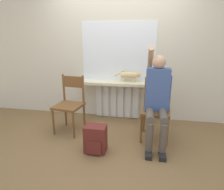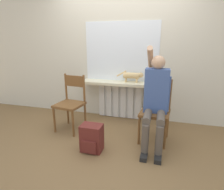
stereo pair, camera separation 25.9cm
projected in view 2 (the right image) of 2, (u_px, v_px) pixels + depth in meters
The scene contains 10 objects.
ground_plane at pixel (102, 147), 2.74m from camera, with size 12.00×12.00×0.00m, color brown.
wall_with_window at pixel (122, 49), 3.49m from camera, with size 7.00×0.06×2.70m.
radiator at pixel (120, 101), 3.70m from camera, with size 0.87×0.08×0.70m.
windowsill at pixel (119, 83), 3.50m from camera, with size 1.44×0.31×0.05m.
window_glass at pixel (121, 52), 3.48m from camera, with size 1.38×0.01×1.08m.
chair_left at pixel (71, 102), 3.17m from camera, with size 0.48×0.48×0.94m.
chair_right at pixel (155, 110), 2.82m from camera, with size 0.46×0.46×0.94m.
person at pixel (156, 97), 2.65m from camera, with size 0.36×1.01×1.43m.
cat at pixel (133, 76), 3.41m from camera, with size 0.50×0.11×0.22m.
backpack at pixel (92, 138), 2.60m from camera, with size 0.29×0.24×0.39m.
Camera 2 is at (0.77, -2.29, 1.50)m, focal length 30.00 mm.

